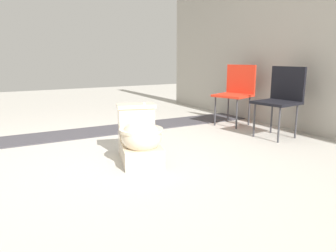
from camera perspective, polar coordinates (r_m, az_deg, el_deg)
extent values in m
plane|color=#B7B2A8|center=(3.10, -10.53, -6.08)|extent=(14.00, 14.00, 0.00)
cube|color=#423F44|center=(4.37, -9.59, -0.62)|extent=(0.56, 8.00, 0.01)
cube|color=beige|center=(3.06, -4.92, -4.53)|extent=(0.67, 0.49, 0.17)
ellipsoid|color=beige|center=(2.91, -4.68, -1.77)|extent=(0.52, 0.47, 0.28)
cylinder|color=beige|center=(2.90, -4.70, -0.69)|extent=(0.48, 0.48, 0.03)
cube|color=beige|center=(3.20, -5.57, 0.56)|extent=(0.27, 0.38, 0.30)
cube|color=beige|center=(3.17, -5.63, 3.54)|extent=(0.30, 0.41, 0.04)
cylinder|color=silver|center=(3.18, -4.21, 4.02)|extent=(0.02, 0.02, 0.01)
cube|color=red|center=(4.63, 11.22, 5.24)|extent=(0.56, 0.56, 0.03)
cube|color=red|center=(4.78, 12.58, 7.98)|extent=(0.43, 0.18, 0.40)
cylinder|color=#38383D|center=(4.43, 11.87, 2.06)|extent=(0.02, 0.02, 0.40)
cylinder|color=#38383D|center=(4.61, 8.21, 2.58)|extent=(0.02, 0.02, 0.40)
cylinder|color=#38383D|center=(4.73, 13.94, 2.58)|extent=(0.02, 0.02, 0.40)
cylinder|color=#38383D|center=(4.89, 10.43, 3.05)|extent=(0.02, 0.02, 0.40)
cube|color=black|center=(4.05, 18.35, 3.88)|extent=(0.50, 0.50, 0.03)
cube|color=black|center=(4.19, 20.13, 6.98)|extent=(0.44, 0.10, 0.40)
cylinder|color=#38383D|center=(3.85, 18.77, 0.16)|extent=(0.02, 0.02, 0.40)
cylinder|color=#38383D|center=(4.05, 14.80, 0.96)|extent=(0.02, 0.02, 0.40)
cylinder|color=#38383D|center=(4.13, 21.42, 0.75)|extent=(0.02, 0.02, 0.40)
cylinder|color=#38383D|center=(4.32, 17.59, 1.48)|extent=(0.02, 0.02, 0.40)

